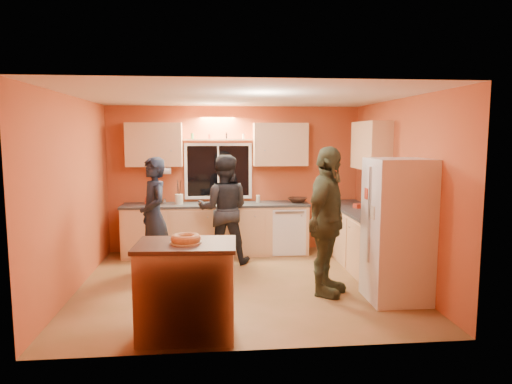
{
  "coord_description": "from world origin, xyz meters",
  "views": [
    {
      "loc": [
        -0.42,
        -6.2,
        2.07
      ],
      "look_at": [
        0.23,
        0.4,
        1.26
      ],
      "focal_mm": 32.0,
      "sensor_mm": 36.0,
      "label": 1
    }
  ],
  "objects": [
    {
      "name": "room_shell",
      "position": [
        0.12,
        0.41,
        1.62
      ],
      "size": [
        4.54,
        4.04,
        2.61
      ],
      "color": "#BD5830",
      "rests_on": "ground"
    },
    {
      "name": "person_center",
      "position": [
        -0.23,
        1.15,
        0.89
      ],
      "size": [
        0.92,
        0.75,
        1.78
      ],
      "primitive_type": "imported",
      "rotation": [
        0.0,
        0.0,
        3.05
      ],
      "color": "black",
      "rests_on": "ground"
    },
    {
      "name": "red_box",
      "position": [
        1.98,
        0.99,
        0.94
      ],
      "size": [
        0.19,
        0.16,
        0.07
      ],
      "primitive_type": "cube",
      "rotation": [
        0.0,
        0.0,
        0.29
      ],
      "color": "#A42D19",
      "rests_on": "right_counter"
    },
    {
      "name": "utensil_crock",
      "position": [
        -0.99,
        1.72,
        0.99
      ],
      "size": [
        0.14,
        0.14,
        0.17
      ],
      "primitive_type": "cylinder",
      "color": "beige",
      "rests_on": "back_counter"
    },
    {
      "name": "ground",
      "position": [
        0.0,
        0.0,
        0.0
      ],
      "size": [
        4.5,
        4.5,
        0.0
      ],
      "primitive_type": "plane",
      "color": "brown",
      "rests_on": "ground"
    },
    {
      "name": "person_right",
      "position": [
        1.06,
        -0.5,
        0.97
      ],
      "size": [
        0.99,
        1.22,
        1.94
      ],
      "primitive_type": "imported",
      "rotation": [
        0.0,
        0.0,
        1.03
      ],
      "color": "#30321F",
      "rests_on": "ground"
    },
    {
      "name": "back_counter",
      "position": [
        0.01,
        1.7,
        0.45
      ],
      "size": [
        4.23,
        0.62,
        0.9
      ],
      "color": "#E4A677",
      "rests_on": "ground"
    },
    {
      "name": "right_counter",
      "position": [
        1.95,
        0.5,
        0.45
      ],
      "size": [
        0.62,
        1.84,
        0.9
      ],
      "color": "#E4A677",
      "rests_on": "ground"
    },
    {
      "name": "refrigerator",
      "position": [
        1.89,
        -0.8,
        0.9
      ],
      "size": [
        0.72,
        0.7,
        1.8
      ],
      "primitive_type": "cube",
      "color": "silver",
      "rests_on": "ground"
    },
    {
      "name": "bundt_pastry",
      "position": [
        -0.69,
        -1.59,
        1.03
      ],
      "size": [
        0.31,
        0.31,
        0.09
      ],
      "primitive_type": "torus",
      "color": "tan",
      "rests_on": "island"
    },
    {
      "name": "person_left",
      "position": [
        -1.29,
        0.64,
        0.88
      ],
      "size": [
        0.64,
        0.76,
        1.76
      ],
      "primitive_type": "imported",
      "rotation": [
        0.0,
        0.0,
        -1.17
      ],
      "color": "black",
      "rests_on": "ground"
    },
    {
      "name": "mixing_bowl",
      "position": [
        1.1,
        1.72,
        0.94
      ],
      "size": [
        0.45,
        0.45,
        0.08
      ],
      "primitive_type": "imported",
      "rotation": [
        0.0,
        0.0,
        -0.39
      ],
      "color": "black",
      "rests_on": "back_counter"
    },
    {
      "name": "potted_plant",
      "position": [
        1.95,
        0.34,
        1.06
      ],
      "size": [
        0.32,
        0.28,
        0.33
      ],
      "primitive_type": "imported",
      "rotation": [
        0.0,
        0.0,
        -0.1
      ],
      "color": "gray",
      "rests_on": "right_counter"
    },
    {
      "name": "island",
      "position": [
        -0.69,
        -1.59,
        0.5
      ],
      "size": [
        1.05,
        0.75,
        0.99
      ],
      "rotation": [
        0.0,
        0.0,
        -0.05
      ],
      "color": "#E4A677",
      "rests_on": "ground"
    }
  ]
}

